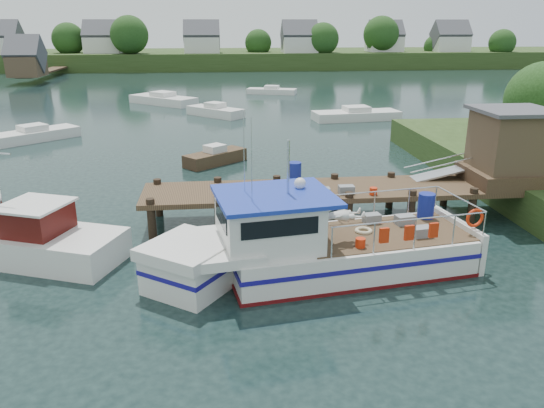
{
  "coord_description": "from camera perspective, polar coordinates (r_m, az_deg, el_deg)",
  "views": [
    {
      "loc": [
        -2.97,
        -20.18,
        7.7
      ],
      "look_at": [
        -1.0,
        -1.5,
        1.3
      ],
      "focal_mm": 35.0,
      "sensor_mm": 36.0,
      "label": 1
    }
  ],
  "objects": [
    {
      "name": "work_boat",
      "position": [
        20.32,
        -25.7,
        -3.37
      ],
      "size": [
        7.92,
        4.76,
        4.24
      ],
      "rotation": [
        0.0,
        0.0,
        -0.37
      ],
      "color": "silver",
      "rests_on": "ground"
    },
    {
      "name": "moored_d",
      "position": [
        55.55,
        -11.63,
        10.95
      ],
      "size": [
        7.2,
        6.69,
        1.25
      ],
      "rotation": [
        0.0,
        0.0,
        0.34
      ],
      "color": "silver",
      "rests_on": "ground"
    },
    {
      "name": "moored_rowboat",
      "position": [
        30.92,
        -6.13,
        5.08
      ],
      "size": [
        3.76,
        3.47,
        1.11
      ],
      "rotation": [
        0.0,
        0.0,
        0.18
      ],
      "color": "#463421",
      "rests_on": "ground"
    },
    {
      "name": "ground_plane",
      "position": [
        21.8,
        2.2,
        -1.88
      ],
      "size": [
        160.0,
        160.0,
        0.0
      ],
      "primitive_type": "plane",
      "color": "#172A28"
    },
    {
      "name": "moored_b",
      "position": [
        47.4,
        -6.12,
        9.91
      ],
      "size": [
        5.16,
        5.14,
        1.2
      ],
      "rotation": [
        0.0,
        0.0,
        -0.17
      ],
      "color": "silver",
      "rests_on": "ground"
    },
    {
      "name": "dock",
      "position": [
        22.96,
        18.62,
        4.07
      ],
      "size": [
        16.6,
        3.0,
        4.78
      ],
      "color": "#463421",
      "rests_on": "ground"
    },
    {
      "name": "moored_a",
      "position": [
        40.57,
        -24.27,
        6.81
      ],
      "size": [
        5.82,
        5.54,
        1.1
      ],
      "rotation": [
        0.0,
        0.0,
        0.39
      ],
      "color": "silver",
      "rests_on": "ground"
    },
    {
      "name": "moored_c",
      "position": [
        45.86,
        9.05,
        9.46
      ],
      "size": [
        7.51,
        3.31,
        1.15
      ],
      "rotation": [
        0.0,
        0.0,
        -0.06
      ],
      "color": "silver",
      "rests_on": "ground"
    },
    {
      "name": "far_shore",
      "position": [
        102.74,
        -4.52,
        15.64
      ],
      "size": [
        140.0,
        42.55,
        9.22
      ],
      "color": "#2F451C",
      "rests_on": "ground"
    },
    {
      "name": "lobster_boat",
      "position": [
        16.95,
        4.09,
        -4.66
      ],
      "size": [
        11.16,
        4.6,
        5.31
      ],
      "rotation": [
        0.0,
        0.0,
        0.15
      ],
      "color": "silver",
      "rests_on": "ground"
    },
    {
      "name": "moored_far",
      "position": [
        62.62,
        -0.03,
        12.08
      ],
      "size": [
        5.91,
        3.51,
        0.95
      ],
      "rotation": [
        0.0,
        0.0,
        -0.05
      ],
      "color": "silver",
      "rests_on": "ground"
    }
  ]
}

